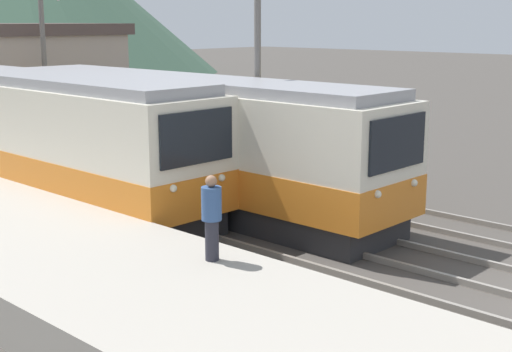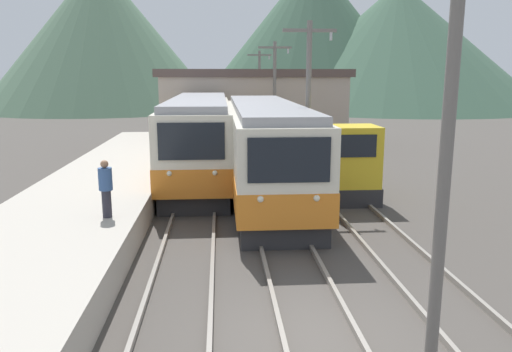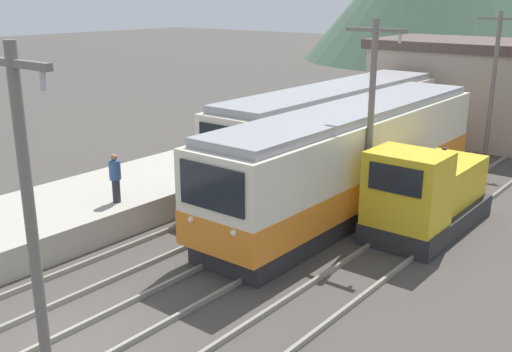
% 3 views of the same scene
% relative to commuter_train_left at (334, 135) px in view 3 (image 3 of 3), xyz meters
% --- Properties ---
extents(ground_plane, '(200.00, 200.00, 0.00)m').
position_rel_commuter_train_left_xyz_m(ground_plane, '(2.60, -15.30, -1.78)').
color(ground_plane, '#47423D').
extents(track_left, '(1.54, 60.00, 0.14)m').
position_rel_commuter_train_left_xyz_m(track_left, '(-0.00, -15.30, -1.71)').
color(track_left, gray).
rests_on(track_left, ground).
extents(track_center, '(1.54, 60.00, 0.14)m').
position_rel_commuter_train_left_xyz_m(track_center, '(2.80, -15.30, -1.71)').
color(track_center, gray).
rests_on(track_center, ground).
extents(commuter_train_left, '(2.84, 14.23, 3.84)m').
position_rel_commuter_train_left_xyz_m(commuter_train_left, '(0.00, 0.00, 0.00)').
color(commuter_train_left, '#28282B').
rests_on(commuter_train_left, ground).
extents(commuter_train_center, '(2.84, 14.96, 3.77)m').
position_rel_commuter_train_left_xyz_m(commuter_train_center, '(2.80, -3.30, -0.03)').
color(commuter_train_center, '#28282B').
rests_on(commuter_train_center, ground).
extents(shunting_locomotive, '(2.40, 5.52, 3.00)m').
position_rel_commuter_train_left_xyz_m(shunting_locomotive, '(5.80, -3.70, -0.57)').
color(shunting_locomotive, '#28282B').
rests_on(shunting_locomotive, ground).
extents(catenary_mast_near, '(2.00, 0.20, 6.84)m').
position_rel_commuter_train_left_xyz_m(catenary_mast_near, '(4.31, -16.71, 1.96)').
color(catenary_mast_near, slate).
rests_on(catenary_mast_near, ground).
extents(catenary_mast_mid, '(2.00, 0.20, 6.84)m').
position_rel_commuter_train_left_xyz_m(catenary_mast_mid, '(4.31, -4.98, 1.96)').
color(catenary_mast_mid, slate).
rests_on(catenary_mast_mid, ground).
extents(catenary_mast_far, '(2.00, 0.20, 6.84)m').
position_rel_commuter_train_left_xyz_m(catenary_mast_far, '(4.31, 6.75, 1.96)').
color(catenary_mast_far, slate).
rests_on(catenary_mast_far, ground).
extents(person_on_platform, '(0.38, 0.38, 1.64)m').
position_rel_commuter_train_left_xyz_m(person_on_platform, '(-2.25, -9.91, 0.05)').
color(person_on_platform, '#282833').
rests_on(person_on_platform, platform_left).
extents(station_building, '(12.60, 6.30, 5.24)m').
position_rel_commuter_train_left_xyz_m(station_building, '(3.20, 10.70, 0.87)').
color(station_building, '#AD9E8E').
rests_on(station_building, ground).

